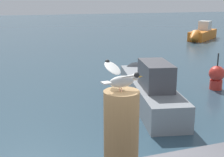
{
  "coord_description": "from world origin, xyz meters",
  "views": [
    {
      "loc": [
        -1.21,
        -2.87,
        3.23
      ],
      "look_at": [
        -0.3,
        -0.26,
        2.5
      ],
      "focal_mm": 49.33,
      "sensor_mm": 36.0,
      "label": 1
    }
  ],
  "objects_px": {
    "seagull": "(122,78)",
    "boat_grey": "(147,86)",
    "boat_orange": "(201,34)",
    "channel_buoy": "(216,77)",
    "mooring_post": "(121,143)"
  },
  "relations": [
    {
      "from": "boat_grey",
      "to": "boat_orange",
      "type": "height_order",
      "value": "boat_grey"
    },
    {
      "from": "seagull",
      "to": "boat_grey",
      "type": "relative_size",
      "value": 0.11
    },
    {
      "from": "mooring_post",
      "to": "boat_grey",
      "type": "relative_size",
      "value": 0.17
    },
    {
      "from": "seagull",
      "to": "mooring_post",
      "type": "bearing_deg",
      "value": -174.39
    },
    {
      "from": "mooring_post",
      "to": "channel_buoy",
      "type": "bearing_deg",
      "value": 46.59
    },
    {
      "from": "boat_grey",
      "to": "seagull",
      "type": "bearing_deg",
      "value": -117.63
    },
    {
      "from": "mooring_post",
      "to": "boat_orange",
      "type": "height_order",
      "value": "mooring_post"
    },
    {
      "from": "seagull",
      "to": "boat_orange",
      "type": "relative_size",
      "value": 0.14
    },
    {
      "from": "mooring_post",
      "to": "channel_buoy",
      "type": "height_order",
      "value": "mooring_post"
    },
    {
      "from": "boat_grey",
      "to": "channel_buoy",
      "type": "height_order",
      "value": "boat_grey"
    },
    {
      "from": "seagull",
      "to": "channel_buoy",
      "type": "distance_m",
      "value": 9.25
    },
    {
      "from": "seagull",
      "to": "boat_grey",
      "type": "bearing_deg",
      "value": 62.37
    },
    {
      "from": "mooring_post",
      "to": "seagull",
      "type": "bearing_deg",
      "value": 5.61
    },
    {
      "from": "mooring_post",
      "to": "boat_orange",
      "type": "relative_size",
      "value": 0.22
    },
    {
      "from": "boat_grey",
      "to": "boat_orange",
      "type": "distance_m",
      "value": 15.86
    }
  ]
}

